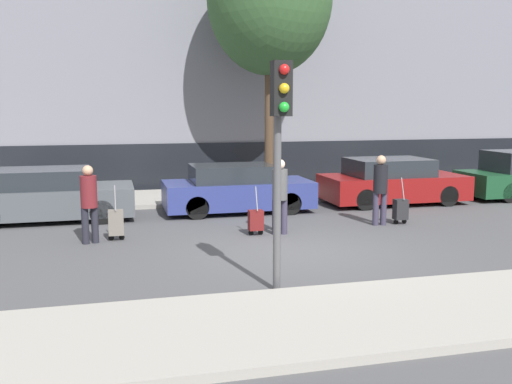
% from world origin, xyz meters
% --- Properties ---
extents(ground_plane, '(80.00, 80.00, 0.00)m').
position_xyz_m(ground_plane, '(0.00, 0.00, 0.00)').
color(ground_plane, '#4C4C4F').
extents(sidewalk_near, '(28.00, 2.50, 0.12)m').
position_xyz_m(sidewalk_near, '(0.00, -3.75, 0.06)').
color(sidewalk_near, '#A39E93').
rests_on(sidewalk_near, ground_plane).
extents(sidewalk_far, '(28.00, 3.00, 0.12)m').
position_xyz_m(sidewalk_far, '(0.00, 7.00, 0.06)').
color(sidewalk_far, '#A39E93').
rests_on(sidewalk_far, ground_plane).
extents(building_facade, '(28.00, 2.40, 10.28)m').
position_xyz_m(building_facade, '(0.00, 10.37, 5.12)').
color(building_facade, slate).
rests_on(building_facade, ground_plane).
extents(parked_car_0, '(4.19, 1.89, 1.31)m').
position_xyz_m(parked_car_0, '(-5.16, 4.58, 0.62)').
color(parked_car_0, '#4C5156').
rests_on(parked_car_0, ground_plane).
extents(parked_car_1, '(4.01, 1.76, 1.29)m').
position_xyz_m(parked_car_1, '(-0.26, 4.53, 0.62)').
color(parked_car_1, navy).
rests_on(parked_car_1, ground_plane).
extents(parked_car_2, '(4.18, 1.92, 1.34)m').
position_xyz_m(parked_car_2, '(4.50, 4.73, 0.63)').
color(parked_car_2, maroon).
rests_on(parked_car_2, ground_plane).
extents(pedestrian_left, '(0.34, 0.34, 1.66)m').
position_xyz_m(pedestrian_left, '(-4.03, 1.72, 0.94)').
color(pedestrian_left, '#23232D').
rests_on(pedestrian_left, ground_plane).
extents(trolley_left, '(0.34, 0.29, 1.20)m').
position_xyz_m(trolley_left, '(-3.50, 1.87, 0.39)').
color(trolley_left, slate).
rests_on(trolley_left, ground_plane).
extents(pedestrian_center, '(0.35, 0.34, 1.70)m').
position_xyz_m(pedestrian_center, '(0.08, 1.57, 0.97)').
color(pedestrian_center, '#383347').
rests_on(pedestrian_center, ground_plane).
extents(trolley_center, '(0.34, 0.29, 1.11)m').
position_xyz_m(trolley_center, '(-0.47, 1.60, 0.34)').
color(trolley_center, maroon).
rests_on(trolley_center, ground_plane).
extents(pedestrian_right, '(0.35, 0.34, 1.70)m').
position_xyz_m(pedestrian_right, '(2.72, 1.93, 0.97)').
color(pedestrian_right, '#383347').
rests_on(pedestrian_right, ground_plane).
extents(trolley_right, '(0.34, 0.29, 1.16)m').
position_xyz_m(trolley_right, '(3.27, 1.90, 0.37)').
color(trolley_right, '#262628').
rests_on(trolley_right, ground_plane).
extents(traffic_light, '(0.28, 0.47, 3.52)m').
position_xyz_m(traffic_light, '(-1.10, -2.36, 2.52)').
color(traffic_light, '#515154').
rests_on(traffic_light, ground_plane).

